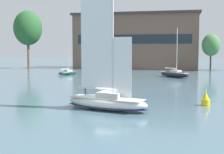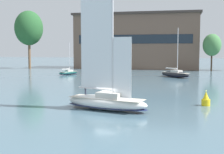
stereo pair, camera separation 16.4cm
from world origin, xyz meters
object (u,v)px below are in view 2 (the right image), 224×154
at_px(sailboat_main, 106,100).
at_px(channel_buoy, 206,100).
at_px(sailboat_moored_mid_channel, 175,74).
at_px(sailboat_moored_near_marina, 68,73).
at_px(tree_shore_right, 29,28).
at_px(tree_shore_left, 212,45).

bearing_deg(sailboat_main, channel_buoy, 24.53).
bearing_deg(sailboat_main, sailboat_moored_mid_channel, 80.70).
bearing_deg(channel_buoy, sailboat_moored_near_marina, 129.40).
bearing_deg(sailboat_moored_near_marina, sailboat_moored_mid_channel, -3.37).
height_order(tree_shore_right, sailboat_moored_near_marina, tree_shore_right).
height_order(sailboat_moored_near_marina, sailboat_moored_mid_channel, sailboat_moored_mid_channel).
bearing_deg(tree_shore_right, channel_buoy, -48.03).
relative_size(tree_shore_left, channel_buoy, 6.01).
bearing_deg(sailboat_main, tree_shore_right, 123.27).
xyz_separation_m(tree_shore_right, sailboat_moored_mid_channel, (49.55, -22.42, -13.02)).
relative_size(sailboat_main, sailboat_moored_mid_channel, 1.17).
height_order(tree_shore_left, sailboat_moored_near_marina, tree_shore_left).
distance_m(sailboat_moored_near_marina, channel_buoy, 50.49).
distance_m(sailboat_main, channel_buoy, 12.31).
xyz_separation_m(sailboat_main, channel_buoy, (11.20, 5.11, -0.34)).
relative_size(tree_shore_right, channel_buoy, 10.42).
bearing_deg(sailboat_moored_mid_channel, tree_shore_left, 66.10).
xyz_separation_m(tree_shore_left, sailboat_main, (-17.52, -66.32, -6.88)).
bearing_deg(sailboat_moored_near_marina, sailboat_main, -64.71).
relative_size(sailboat_moored_near_marina, channel_buoy, 4.46).
distance_m(tree_shore_right, sailboat_moored_near_marina, 32.86).
xyz_separation_m(sailboat_moored_mid_channel, channel_buoy, (4.24, -37.38, -0.05)).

